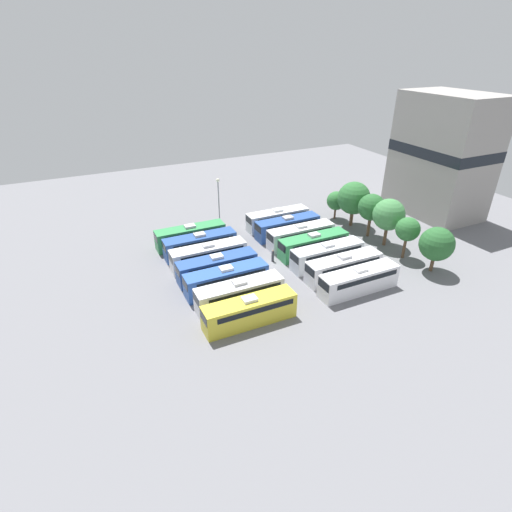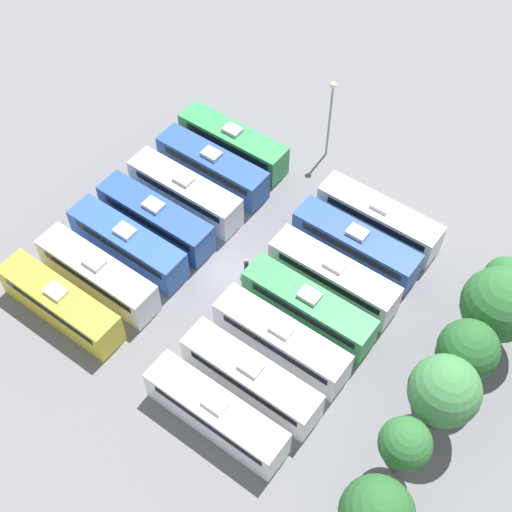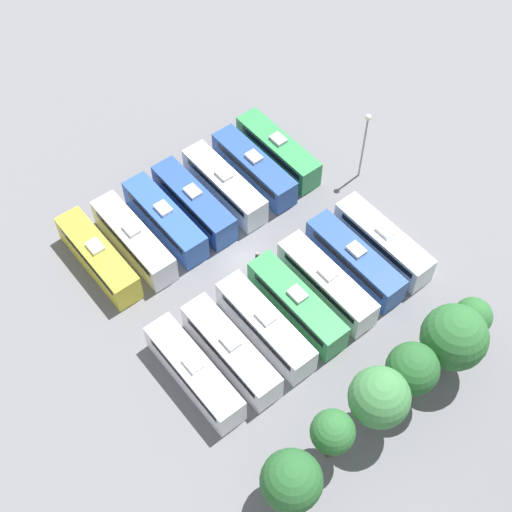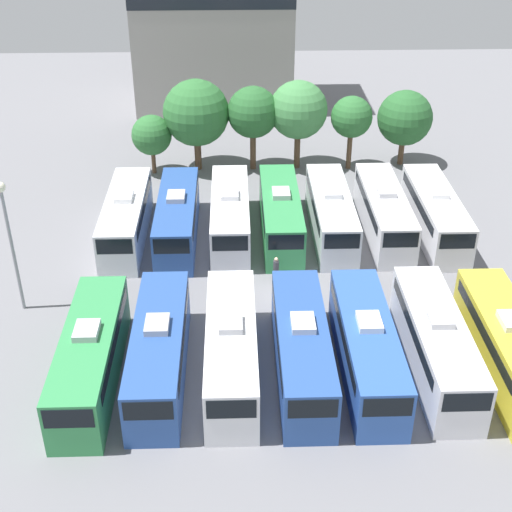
{
  "view_description": "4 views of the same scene",
  "coord_description": "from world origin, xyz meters",
  "px_view_note": "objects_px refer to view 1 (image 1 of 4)",
  "views": [
    {
      "loc": [
        43.59,
        -22.43,
        27.96
      ],
      "look_at": [
        0.21,
        -1.81,
        2.01
      ],
      "focal_mm": 28.0,
      "sensor_mm": 36.0,
      "label": 1
    },
    {
      "loc": [
        26.0,
        21.97,
        46.49
      ],
      "look_at": [
        -1.26,
        1.83,
        2.16
      ],
      "focal_mm": 50.0,
      "sensor_mm": 36.0,
      "label": 2
    },
    {
      "loc": [
        23.61,
        31.36,
        54.24
      ],
      "look_at": [
        -0.42,
        1.46,
        1.82
      ],
      "focal_mm": 50.0,
      "sensor_mm": 36.0,
      "label": 3
    },
    {
      "loc": [
        -3.19,
        -36.58,
        24.57
      ],
      "look_at": [
        -1.95,
        1.57,
        1.81
      ],
      "focal_mm": 50.0,
      "sensor_mm": 36.0,
      "label": 4
    }
  ],
  "objects_px": {
    "bus_1": "(200,244)",
    "bus_2": "(209,255)",
    "bus_4": "(227,279)",
    "bus_5": "(240,293)",
    "bus_12": "(344,267)",
    "tree_5": "(437,244)",
    "bus_0": "(191,235)",
    "bus_7": "(278,219)",
    "bus_13": "(359,280)",
    "bus_9": "(301,235)",
    "bus_3": "(217,267)",
    "tree_2": "(372,207)",
    "bus_10": "(313,244)",
    "light_pole": "(218,194)",
    "tree_1": "(354,198)",
    "tree_3": "(389,215)",
    "tree_0": "(336,201)",
    "bus_8": "(288,226)",
    "bus_6": "(250,310)",
    "worker_person": "(273,256)",
    "bus_11": "(327,255)",
    "tree_4": "(408,229)",
    "depot_building": "(442,155)"
  },
  "relations": [
    {
      "from": "bus_2",
      "to": "tree_1",
      "type": "xyz_separation_m",
      "value": [
        -2.74,
        26.65,
        3.24
      ]
    },
    {
      "from": "tree_1",
      "to": "tree_3",
      "type": "distance_m",
      "value": 8.35
    },
    {
      "from": "bus_1",
      "to": "bus_9",
      "type": "xyz_separation_m",
      "value": [
        3.68,
        14.95,
        0.0
      ]
    },
    {
      "from": "bus_1",
      "to": "bus_9",
      "type": "height_order",
      "value": "same"
    },
    {
      "from": "bus_12",
      "to": "tree_1",
      "type": "bearing_deg",
      "value": 139.36
    },
    {
      "from": "bus_10",
      "to": "light_pole",
      "type": "bearing_deg",
      "value": -151.46
    },
    {
      "from": "bus_2",
      "to": "bus_3",
      "type": "relative_size",
      "value": 1.0
    },
    {
      "from": "bus_12",
      "to": "bus_10",
      "type": "bearing_deg",
      "value": -179.67
    },
    {
      "from": "bus_5",
      "to": "tree_2",
      "type": "distance_m",
      "value": 28.04
    },
    {
      "from": "bus_5",
      "to": "light_pole",
      "type": "height_order",
      "value": "light_pole"
    },
    {
      "from": "bus_0",
      "to": "bus_4",
      "type": "relative_size",
      "value": 1.0
    },
    {
      "from": "bus_7",
      "to": "tree_0",
      "type": "bearing_deg",
      "value": 85.53
    },
    {
      "from": "bus_13",
      "to": "bus_9",
      "type": "bearing_deg",
      "value": 179.2
    },
    {
      "from": "bus_3",
      "to": "bus_11",
      "type": "distance_m",
      "value": 15.47
    },
    {
      "from": "bus_0",
      "to": "bus_7",
      "type": "distance_m",
      "value": 15.17
    },
    {
      "from": "bus_13",
      "to": "depot_building",
      "type": "distance_m",
      "value": 34.39
    },
    {
      "from": "bus_12",
      "to": "tree_3",
      "type": "xyz_separation_m",
      "value": [
        -5.17,
        11.62,
        3.38
      ]
    },
    {
      "from": "bus_11",
      "to": "bus_7",
      "type": "bearing_deg",
      "value": -179.18
    },
    {
      "from": "depot_building",
      "to": "tree_3",
      "type": "bearing_deg",
      "value": -67.54
    },
    {
      "from": "tree_0",
      "to": "light_pole",
      "type": "bearing_deg",
      "value": -107.19
    },
    {
      "from": "bus_6",
      "to": "bus_12",
      "type": "distance_m",
      "value": 15.7
    },
    {
      "from": "bus_5",
      "to": "tree_2",
      "type": "relative_size",
      "value": 1.51
    },
    {
      "from": "bus_10",
      "to": "light_pole",
      "type": "distance_m",
      "value": 18.56
    },
    {
      "from": "bus_8",
      "to": "tree_4",
      "type": "relative_size",
      "value": 1.71
    },
    {
      "from": "tree_2",
      "to": "bus_1",
      "type": "bearing_deg",
      "value": -101.96
    },
    {
      "from": "light_pole",
      "to": "bus_1",
      "type": "bearing_deg",
      "value": -35.91
    },
    {
      "from": "bus_12",
      "to": "tree_5",
      "type": "bearing_deg",
      "value": 72.58
    },
    {
      "from": "bus_1",
      "to": "bus_2",
      "type": "xyz_separation_m",
      "value": [
        3.72,
        -0.01,
        0.0
      ]
    },
    {
      "from": "bus_3",
      "to": "bus_4",
      "type": "bearing_deg",
      "value": -0.25
    },
    {
      "from": "bus_6",
      "to": "tree_1",
      "type": "bearing_deg",
      "value": 122.39
    },
    {
      "from": "bus_4",
      "to": "tree_5",
      "type": "distance_m",
      "value": 28.32
    },
    {
      "from": "bus_5",
      "to": "tree_4",
      "type": "distance_m",
      "value": 26.39
    },
    {
      "from": "bus_4",
      "to": "bus_3",
      "type": "bearing_deg",
      "value": 179.75
    },
    {
      "from": "bus_10",
      "to": "tree_5",
      "type": "xyz_separation_m",
      "value": [
        11.07,
        12.09,
        2.44
      ]
    },
    {
      "from": "bus_5",
      "to": "bus_7",
      "type": "distance_m",
      "value": 23.21
    },
    {
      "from": "bus_0",
      "to": "bus_6",
      "type": "relative_size",
      "value": 1.0
    },
    {
      "from": "bus_0",
      "to": "worker_person",
      "type": "distance_m",
      "value": 13.48
    },
    {
      "from": "bus_4",
      "to": "bus_5",
      "type": "xyz_separation_m",
      "value": [
        3.66,
        0.21,
        0.0
      ]
    },
    {
      "from": "tree_2",
      "to": "tree_5",
      "type": "distance_m",
      "value": 12.71
    },
    {
      "from": "bus_5",
      "to": "tree_3",
      "type": "height_order",
      "value": "tree_3"
    },
    {
      "from": "bus_10",
      "to": "worker_person",
      "type": "distance_m",
      "value": 6.46
    },
    {
      "from": "bus_13",
      "to": "light_pole",
      "type": "xyz_separation_m",
      "value": [
        -26.79,
        -8.43,
        3.91
      ]
    },
    {
      "from": "bus_5",
      "to": "tree_1",
      "type": "bearing_deg",
      "value": 116.85
    },
    {
      "from": "bus_7",
      "to": "tree_3",
      "type": "height_order",
      "value": "tree_3"
    },
    {
      "from": "bus_4",
      "to": "tree_2",
      "type": "distance_m",
      "value": 27.32
    },
    {
      "from": "bus_6",
      "to": "tree_5",
      "type": "xyz_separation_m",
      "value": [
        0.23,
        27.35,
        2.44
      ]
    },
    {
      "from": "bus_8",
      "to": "tree_3",
      "type": "height_order",
      "value": "tree_3"
    },
    {
      "from": "light_pole",
      "to": "tree_5",
      "type": "bearing_deg",
      "value": 37.54
    },
    {
      "from": "bus_5",
      "to": "tree_5",
      "type": "height_order",
      "value": "tree_5"
    },
    {
      "from": "bus_11",
      "to": "tree_5",
      "type": "distance_m",
      "value": 14.45
    }
  ]
}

